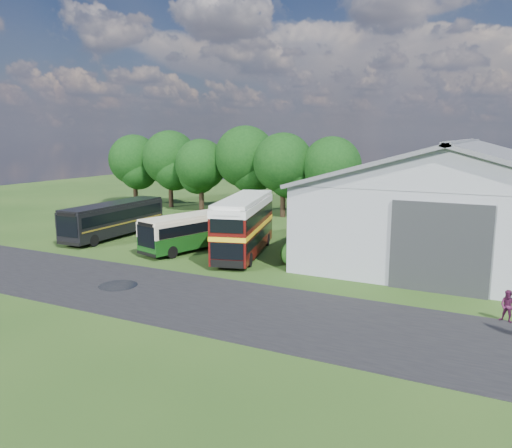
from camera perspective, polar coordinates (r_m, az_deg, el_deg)
The scene contains 17 objects.
ground at distance 31.22m, azimuth -9.72°, elevation -5.90°, with size 120.00×120.00×0.00m, color #1D3D13.
asphalt_road at distance 27.21m, azimuth -8.37°, elevation -8.27°, with size 60.00×8.00×0.02m, color black.
puddle at distance 29.93m, azimuth -15.49°, elevation -6.83°, with size 2.20×2.20×0.01m, color black.
storage_shed at distance 40.35m, azimuth 22.42°, elevation 3.14°, with size 18.80×24.80×8.15m.
tree_far_left at distance 63.23m, azimuth -13.75°, elevation 7.13°, with size 6.12×6.12×8.64m.
tree_left_a at distance 60.49m, azimuth -9.82°, elevation 7.45°, with size 6.46×6.46×9.12m.
tree_left_b at distance 56.84m, azimuth -6.32°, elevation 6.74°, with size 5.78×5.78×8.16m.
tree_mid at distance 55.37m, azimuth -1.22°, elevation 7.68°, with size 6.80×6.80×9.60m.
tree_right_a at distance 52.31m, azimuth 3.13°, elevation 6.98°, with size 6.26×6.26×8.83m.
tree_right_b at distance 51.28m, azimuth 8.65°, elevation 6.54°, with size 5.98×5.98×8.45m.
shrub_front at distance 33.59m, azimuth 4.22°, elevation -4.63°, with size 1.70×1.70×1.70m, color #194714.
shrub_mid at distance 35.39m, azimuth 5.48°, elevation -3.89°, with size 1.60×1.60×1.60m, color #194714.
shrub_back at distance 37.20m, azimuth 6.61°, elevation -3.21°, with size 1.80×1.80×1.80m, color #194714.
bus_green_single at distance 38.25m, azimuth -6.50°, elevation -0.63°, with size 4.79×10.08×2.71m.
bus_maroon_double at distance 35.82m, azimuth -1.37°, elevation -0.24°, with size 4.98×10.08×4.20m.
bus_dark_single at distance 43.95m, azimuth -15.89°, elevation 0.58°, with size 2.76×10.60×2.91m.
visitor_b at distance 25.98m, azimuth 26.86°, elevation -8.43°, with size 0.74×0.57×1.52m, color #441532.
Camera 1 is at (18.04, -24.01, 8.53)m, focal length 35.00 mm.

